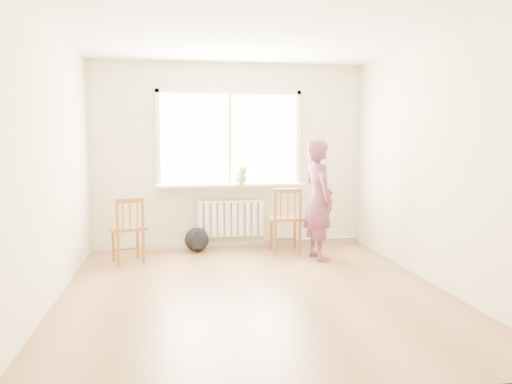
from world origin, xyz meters
name	(u,v)px	position (x,y,z in m)	size (l,w,h in m)	color
floor	(254,291)	(0.00, 0.00, 0.00)	(4.50, 4.50, 0.00)	#9C6840
ceiling	(254,29)	(0.00, 0.00, 2.70)	(4.50, 4.50, 0.00)	white
back_wall	(230,156)	(0.00, 2.25, 1.35)	(4.00, 0.01, 2.70)	beige
window	(230,135)	(0.00, 2.22, 1.66)	(2.12, 0.05, 1.42)	white
windowsill	(231,185)	(0.00, 2.14, 0.93)	(2.15, 0.22, 0.04)	white
radiator	(231,218)	(0.00, 2.16, 0.44)	(1.00, 0.12, 0.55)	white
heating_pipe	(312,239)	(1.25, 2.19, 0.08)	(0.04, 0.04, 1.40)	silver
baseboard	(230,243)	(0.00, 2.23, 0.04)	(4.00, 0.03, 0.08)	beige
chair_left	(129,230)	(-1.40, 1.43, 0.43)	(0.53, 0.51, 0.86)	#98622C
chair_right	(286,220)	(0.72, 1.66, 0.47)	(0.48, 0.46, 0.93)	#98622C
person	(319,200)	(1.08, 1.26, 0.80)	(0.58, 0.38, 1.59)	#CA4367
cat	(241,176)	(0.14, 2.05, 1.07)	(0.23, 0.44, 0.30)	beige
backpack	(197,240)	(-0.51, 1.95, 0.17)	(0.35, 0.26, 0.35)	black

